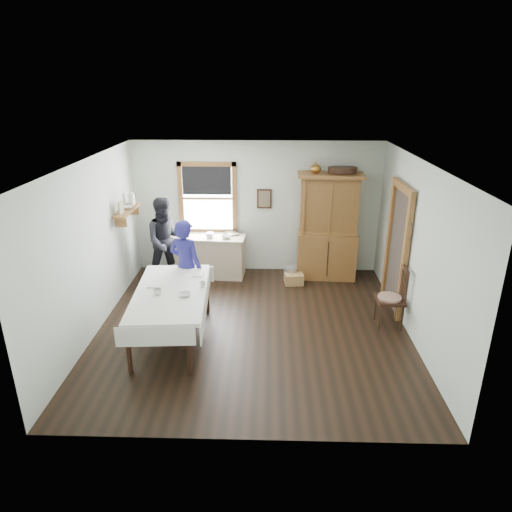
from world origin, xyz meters
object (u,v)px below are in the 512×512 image
object	(u,v)px
spindle_chair	(390,297)
pail	(290,274)
wicker_basket	(294,279)
figure_dark	(167,244)
china_hutch	(328,227)
dining_table	(172,315)
woman_blue	(186,270)
work_counter	(209,256)

from	to	relation	value
spindle_chair	pail	xyz separation A→B (m)	(-1.53, 1.75, -0.38)
pail	wicker_basket	distance (m)	0.18
figure_dark	china_hutch	bearing A→B (deg)	-17.67
spindle_chair	pail	world-z (taller)	spindle_chair
dining_table	pail	bearing A→B (deg)	49.98
woman_blue	china_hutch	bearing A→B (deg)	-124.94
china_hutch	woman_blue	world-z (taller)	china_hutch
china_hutch	pail	bearing A→B (deg)	-158.47
spindle_chair	work_counter	bearing A→B (deg)	149.53
wicker_basket	woman_blue	size ratio (longest dim) A/B	0.24
work_counter	dining_table	distance (m)	2.53
pail	figure_dark	world-z (taller)	figure_dark
dining_table	woman_blue	bearing A→B (deg)	86.00
work_counter	spindle_chair	size ratio (longest dim) A/B	1.43
china_hutch	wicker_basket	bearing A→B (deg)	-145.65
spindle_chair	china_hutch	bearing A→B (deg)	113.28
china_hutch	woman_blue	size ratio (longest dim) A/B	1.39
china_hutch	spindle_chair	world-z (taller)	china_hutch
work_counter	china_hutch	distance (m)	2.48
figure_dark	dining_table	bearing A→B (deg)	-100.45
dining_table	woman_blue	xyz separation A→B (m)	(0.07, 0.97, 0.35)
dining_table	figure_dark	xyz separation A→B (m)	(-0.52, 2.18, 0.38)
wicker_basket	china_hutch	bearing A→B (deg)	31.46
woman_blue	pail	bearing A→B (deg)	-120.73
dining_table	figure_dark	bearing A→B (deg)	103.47
wicker_basket	figure_dark	xyz separation A→B (m)	(-2.50, 0.06, 0.69)
pail	woman_blue	world-z (taller)	woman_blue
dining_table	figure_dark	distance (m)	2.27
work_counter	woman_blue	xyz separation A→B (m)	(-0.18, -1.55, 0.34)
woman_blue	figure_dark	xyz separation A→B (m)	(-0.59, 1.21, 0.03)
dining_table	figure_dark	size ratio (longest dim) A/B	1.30
dining_table	china_hutch	bearing A→B (deg)	43.71
pail	woman_blue	bearing A→B (deg)	-144.61
work_counter	figure_dark	distance (m)	0.92
china_hutch	work_counter	bearing A→B (deg)	-176.83
china_hutch	wicker_basket	size ratio (longest dim) A/B	5.91
dining_table	spindle_chair	xyz separation A→B (m)	(3.45, 0.53, 0.10)
work_counter	wicker_basket	size ratio (longest dim) A/B	4.11
dining_table	wicker_basket	xyz separation A→B (m)	(1.98, 2.12, -0.31)
woman_blue	figure_dark	distance (m)	1.35
woman_blue	work_counter	bearing A→B (deg)	-72.71
work_counter	figure_dark	xyz separation A→B (m)	(-0.77, -0.33, 0.37)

